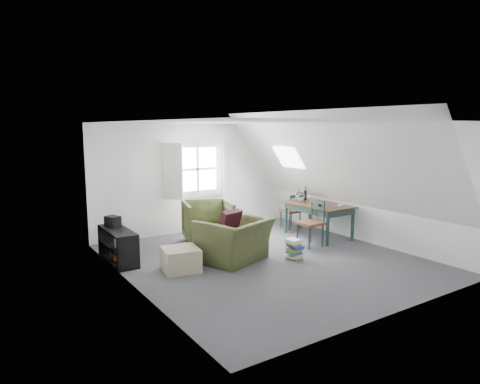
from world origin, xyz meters
TOP-DOWN VIEW (x-y plane):
  - floor at (0.00, 0.00)m, footprint 5.50×5.50m
  - ceiling at (0.00, 0.00)m, footprint 5.50×5.50m
  - wall_back at (0.00, 2.75)m, footprint 5.00×0.00m
  - wall_front at (0.00, -2.75)m, footprint 5.00×0.00m
  - wall_left at (-2.50, 0.00)m, footprint 0.00×5.50m
  - wall_right at (2.50, 0.00)m, footprint 0.00×5.50m
  - slope_left at (-1.55, 0.00)m, footprint 3.19×5.50m
  - slope_right at (1.55, 0.00)m, footprint 3.19×5.50m
  - dormer_window at (0.00, 2.68)m, footprint 1.71×0.35m
  - skylight at (1.55, 1.30)m, footprint 0.35×0.75m
  - armchair_near at (-0.53, 0.29)m, footprint 1.47×1.38m
  - armchair_far at (-0.34, 1.61)m, footprint 1.20×1.22m
  - throw_pillow at (-0.53, 0.44)m, footprint 0.50×0.37m
  - ottoman at (-1.58, 0.32)m, footprint 0.68×0.68m
  - dining_table at (1.95, 0.72)m, footprint 0.89×1.49m
  - demijohn at (1.80, 1.17)m, footprint 0.22×0.22m
  - vase_twigs at (2.05, 1.27)m, footprint 0.07×0.08m
  - cup at (1.70, 0.42)m, footprint 0.11×0.11m
  - paper_box at (2.15, 0.27)m, footprint 0.13×0.11m
  - dining_chair_far at (1.94, 1.63)m, footprint 0.40×0.40m
  - dining_chair_near at (1.33, 0.27)m, footprint 0.45×0.45m
  - media_shelf at (-2.32, 1.33)m, footprint 0.39×1.17m
  - electronics_box at (-2.32, 1.62)m, footprint 0.27×0.32m
  - magazine_stack at (0.46, -0.23)m, footprint 0.28×0.33m

SIDE VIEW (x-z plane):
  - floor at x=0.00m, z-range 0.00..0.00m
  - armchair_near at x=-0.53m, z-range -0.39..0.39m
  - armchair_far at x=-0.34m, z-range -0.45..0.45m
  - magazine_stack at x=0.46m, z-range 0.00..0.37m
  - ottoman at x=-1.58m, z-range 0.00..0.39m
  - media_shelf at x=-2.32m, z-range -0.03..0.57m
  - dining_chair_far at x=1.94m, z-range 0.02..0.86m
  - dining_chair_near at x=1.33m, z-range 0.02..0.97m
  - dining_table at x=1.95m, z-range 0.27..1.02m
  - throw_pillow at x=-0.53m, z-range 0.46..0.92m
  - electronics_box at x=-2.32m, z-range 0.58..0.80m
  - cup at x=1.70m, z-range 0.70..0.79m
  - paper_box at x=2.15m, z-range 0.74..0.78m
  - vase_twigs at x=2.05m, z-range 0.59..1.14m
  - demijohn at x=1.80m, z-range 0.72..1.03m
  - wall_back at x=0.00m, z-range -1.25..3.75m
  - wall_front at x=0.00m, z-range -1.25..3.75m
  - wall_left at x=-2.50m, z-range -1.50..4.00m
  - wall_right at x=2.50m, z-range -1.50..4.00m
  - dormer_window at x=0.00m, z-range 0.80..2.10m
  - skylight at x=1.55m, z-range 1.51..1.98m
  - slope_left at x=-1.55m, z-range -0.47..4.02m
  - slope_right at x=1.55m, z-range -0.47..4.02m
  - ceiling at x=0.00m, z-range 2.50..2.50m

